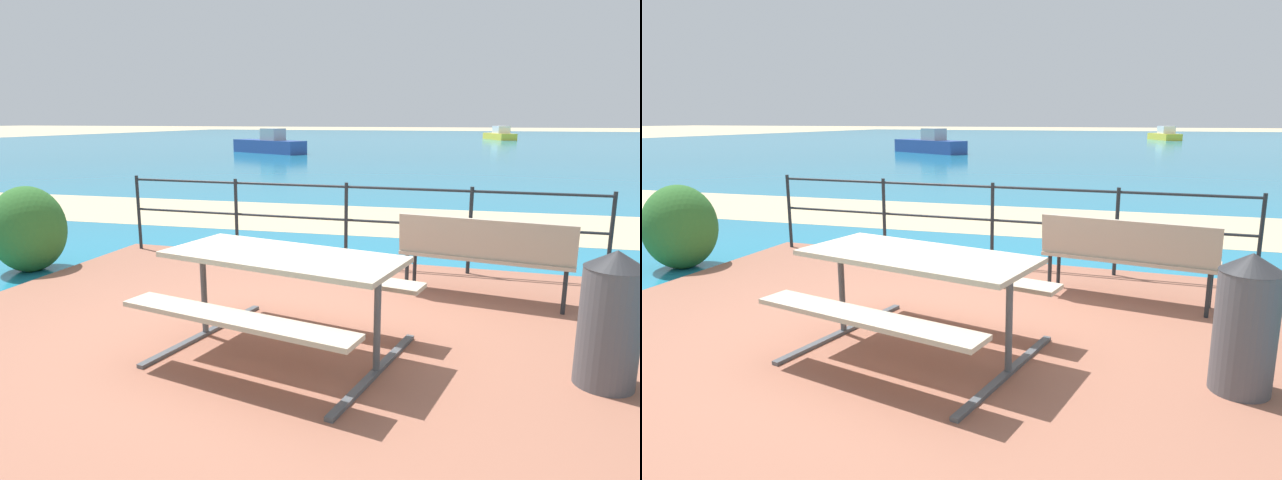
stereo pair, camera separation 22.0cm
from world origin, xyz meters
TOP-DOWN VIEW (x-y plane):
  - ground_plane at (0.00, 0.00)m, footprint 240.00×240.00m
  - patio_paving at (0.00, 0.00)m, footprint 6.40×5.20m
  - sea_water at (0.00, 40.00)m, footprint 90.00×90.00m
  - beach_strip at (0.00, 5.81)m, footprint 54.08×5.41m
  - picnic_table at (0.20, -0.39)m, footprint 2.04×1.81m
  - park_bench at (1.65, 1.36)m, footprint 1.70×0.65m
  - railing_fence at (0.00, 2.36)m, footprint 5.94×0.04m
  - trash_bin at (2.48, -0.26)m, footprint 0.40×0.40m
  - shrub_left at (-3.67, 1.14)m, footprint 0.88×0.88m
  - boat_near at (2.38, 48.61)m, footprint 2.89×5.23m
  - boat_far at (-9.92, 24.30)m, footprint 5.06×3.27m

SIDE VIEW (x-z plane):
  - ground_plane at x=0.00m, z-range 0.00..0.00m
  - sea_water at x=0.00m, z-range 0.00..0.01m
  - beach_strip at x=0.00m, z-range 0.00..0.01m
  - patio_paving at x=0.00m, z-range 0.00..0.06m
  - boat_near at x=2.38m, z-range -0.17..1.02m
  - boat_far at x=-9.92m, z-range -0.22..1.10m
  - shrub_left at x=-3.67m, z-range 0.00..1.05m
  - trash_bin at x=2.48m, z-range 0.06..1.01m
  - park_bench at x=1.65m, z-range 0.16..1.00m
  - picnic_table at x=0.20m, z-range 0.28..1.07m
  - railing_fence at x=0.00m, z-range 0.20..1.22m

